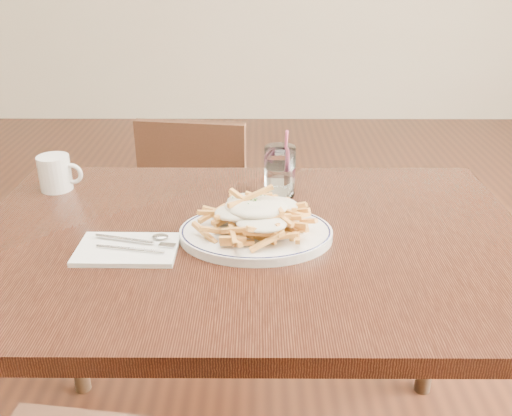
{
  "coord_description": "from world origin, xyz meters",
  "views": [
    {
      "loc": [
        0.02,
        -1.08,
        1.31
      ],
      "look_at": [
        0.01,
        -0.02,
        0.82
      ],
      "focal_mm": 40.0,
      "sensor_mm": 36.0,
      "label": 1
    }
  ],
  "objects_px": {
    "loaded_fries": "(256,212)",
    "water_glass": "(280,174)",
    "table": "(250,266)",
    "chair_far": "(200,207)",
    "fries_plate": "(256,233)",
    "coffee_mug": "(56,173)"
  },
  "relations": [
    {
      "from": "table",
      "to": "fries_plate",
      "type": "distance_m",
      "value": 0.09
    },
    {
      "from": "water_glass",
      "to": "coffee_mug",
      "type": "height_order",
      "value": "water_glass"
    },
    {
      "from": "loaded_fries",
      "to": "coffee_mug",
      "type": "xyz_separation_m",
      "value": [
        -0.5,
        0.26,
        -0.02
      ]
    },
    {
      "from": "fries_plate",
      "to": "coffee_mug",
      "type": "relative_size",
      "value": 2.99
    },
    {
      "from": "coffee_mug",
      "to": "table",
      "type": "bearing_deg",
      "value": -26.6
    },
    {
      "from": "table",
      "to": "chair_far",
      "type": "relative_size",
      "value": 1.51
    },
    {
      "from": "table",
      "to": "loaded_fries",
      "type": "height_order",
      "value": "loaded_fries"
    },
    {
      "from": "fries_plate",
      "to": "water_glass",
      "type": "xyz_separation_m",
      "value": [
        0.06,
        0.23,
        0.04
      ]
    },
    {
      "from": "chair_far",
      "to": "fries_plate",
      "type": "xyz_separation_m",
      "value": [
        0.21,
        -0.81,
        0.31
      ]
    },
    {
      "from": "fries_plate",
      "to": "coffee_mug",
      "type": "distance_m",
      "value": 0.57
    },
    {
      "from": "water_glass",
      "to": "fries_plate",
      "type": "bearing_deg",
      "value": -103.78
    },
    {
      "from": "chair_far",
      "to": "loaded_fries",
      "type": "xyz_separation_m",
      "value": [
        0.21,
        -0.81,
        0.36
      ]
    },
    {
      "from": "loaded_fries",
      "to": "water_glass",
      "type": "relative_size",
      "value": 1.51
    },
    {
      "from": "chair_far",
      "to": "coffee_mug",
      "type": "height_order",
      "value": "coffee_mug"
    },
    {
      "from": "table",
      "to": "chair_far",
      "type": "bearing_deg",
      "value": 103.79
    },
    {
      "from": "fries_plate",
      "to": "water_glass",
      "type": "distance_m",
      "value": 0.24
    },
    {
      "from": "loaded_fries",
      "to": "coffee_mug",
      "type": "bearing_deg",
      "value": 152.53
    },
    {
      "from": "fries_plate",
      "to": "water_glass",
      "type": "height_order",
      "value": "water_glass"
    },
    {
      "from": "chair_far",
      "to": "coffee_mug",
      "type": "xyz_separation_m",
      "value": [
        -0.3,
        -0.54,
        0.34
      ]
    },
    {
      "from": "loaded_fries",
      "to": "water_glass",
      "type": "xyz_separation_m",
      "value": [
        0.06,
        0.23,
        -0.01
      ]
    },
    {
      "from": "table",
      "to": "coffee_mug",
      "type": "distance_m",
      "value": 0.56
    },
    {
      "from": "loaded_fries",
      "to": "coffee_mug",
      "type": "distance_m",
      "value": 0.57
    }
  ]
}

